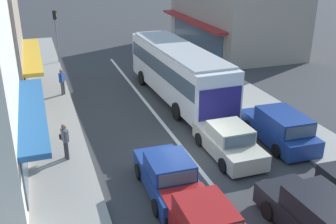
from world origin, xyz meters
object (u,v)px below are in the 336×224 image
city_bus (178,69)px  wagon_behind_bus_near (320,220)px  sedan_behind_bus_mid (229,142)px  parked_wagon_kerb_second (280,128)px  hatchback_adjacent_lane_lead (202,224)px  pedestrian_with_handbag_near (65,139)px  traffic_light_downstreet (56,28)px  pedestrian_browsing_midblock (62,80)px  sedan_queue_gap_filler (169,177)px

city_bus → wagon_behind_bus_near: bearing=-90.8°
sedan_behind_bus_mid → parked_wagon_kerb_second: bearing=7.1°
wagon_behind_bus_near → hatchback_adjacent_lane_lead: size_ratio=1.24×
hatchback_adjacent_lane_lead → city_bus: bearing=73.2°
pedestrian_with_handbag_near → wagon_behind_bus_near: bearing=-47.5°
traffic_light_downstreet → pedestrian_with_handbag_near: 16.51m
hatchback_adjacent_lane_lead → pedestrian_browsing_midblock: bearing=100.9°
city_bus → traffic_light_downstreet: (-6.24, 10.69, 0.97)m
city_bus → pedestrian_browsing_midblock: 7.20m
sedan_queue_gap_filler → parked_wagon_kerb_second: bearing=19.3°
wagon_behind_bus_near → traffic_light_downstreet: size_ratio=1.09×
city_bus → sedan_behind_bus_mid: size_ratio=2.60×
wagon_behind_bus_near → sedan_queue_gap_filler: bearing=131.8°
sedan_behind_bus_mid → pedestrian_with_handbag_near: bearing=165.5°
hatchback_adjacent_lane_lead → pedestrian_with_handbag_near: 7.51m
sedan_behind_bus_mid → sedan_queue_gap_filler: same height
hatchback_adjacent_lane_lead → pedestrian_with_handbag_near: bearing=117.8°
sedan_behind_bus_mid → traffic_light_downstreet: traffic_light_downstreet is taller
city_bus → pedestrian_with_handbag_near: size_ratio=6.71×
hatchback_adjacent_lane_lead → pedestrian_with_handbag_near: size_ratio=2.27×
hatchback_adjacent_lane_lead → traffic_light_downstreet: 23.25m
sedan_behind_bus_mid → pedestrian_browsing_midblock: bearing=121.7°
pedestrian_browsing_midblock → sedan_behind_bus_mid: bearing=-58.3°
city_bus → pedestrian_with_handbag_near: bearing=-141.8°
sedan_behind_bus_mid → pedestrian_browsing_midblock: 11.94m
sedan_queue_gap_filler → pedestrian_browsing_midblock: (-2.83, 12.01, 0.40)m
wagon_behind_bus_near → pedestrian_browsing_midblock: pedestrian_browsing_midblock is taller
sedan_behind_bus_mid → parked_wagon_kerb_second: (2.86, 0.36, 0.08)m
pedestrian_with_handbag_near → pedestrian_browsing_midblock: 8.39m
sedan_behind_bus_mid → hatchback_adjacent_lane_lead: (-3.38, -4.85, 0.05)m
traffic_light_downstreet → pedestrian_browsing_midblock: bearing=-92.7°
pedestrian_with_handbag_near → parked_wagon_kerb_second: bearing=-8.3°
city_bus → sedan_queue_gap_filler: 10.14m
wagon_behind_bus_near → traffic_light_downstreet: (-6.06, 24.05, 2.11)m
hatchback_adjacent_lane_lead → pedestrian_browsing_midblock: size_ratio=2.27×
pedestrian_browsing_midblock → sedan_queue_gap_filler: bearing=-76.7°
traffic_light_downstreet → pedestrian_browsing_midblock: (-0.38, -8.01, -1.79)m
wagon_behind_bus_near → sedan_behind_bus_mid: 5.90m
sedan_queue_gap_filler → traffic_light_downstreet: traffic_light_downstreet is taller
sedan_queue_gap_filler → hatchback_adjacent_lane_lead: hatchback_adjacent_lane_lead is taller
traffic_light_downstreet → sedan_behind_bus_mid: bearing=-72.0°
city_bus → pedestrian_browsing_midblock: bearing=158.0°
parked_wagon_kerb_second → traffic_light_downstreet: 19.95m
city_bus → sedan_queue_gap_filler: (-3.80, -9.32, -1.22)m
sedan_queue_gap_filler → parked_wagon_kerb_second: (6.31, 2.21, 0.08)m
wagon_behind_bus_near → pedestrian_with_handbag_near: pedestrian_with_handbag_near is taller
city_bus → sedan_queue_gap_filler: city_bus is taller
traffic_light_downstreet → pedestrian_with_handbag_near: traffic_light_downstreet is taller
sedan_behind_bus_mid → pedestrian_with_handbag_near: size_ratio=2.58×
hatchback_adjacent_lane_lead → parked_wagon_kerb_second: bearing=39.8°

